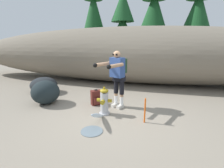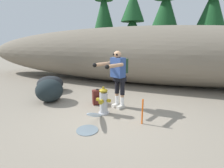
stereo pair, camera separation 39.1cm
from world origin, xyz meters
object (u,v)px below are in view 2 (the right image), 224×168
(spare_backpack, at_px, (98,97))
(survey_stake, at_px, (142,112))
(fire_hydrant, at_px, (103,102))
(boulder_mid, at_px, (49,90))
(boulder_large, at_px, (50,84))
(utility_worker, at_px, (118,73))

(spare_backpack, height_order, survey_stake, survey_stake)
(fire_hydrant, height_order, boulder_mid, fire_hydrant)
(boulder_large, xyz_separation_m, survey_stake, (3.79, -1.49, 0.01))
(boulder_large, bearing_deg, boulder_mid, -51.44)
(utility_worker, bearing_deg, survey_stake, 71.35)
(spare_backpack, relative_size, boulder_mid, 0.55)
(boulder_large, bearing_deg, spare_backpack, -16.37)
(spare_backpack, distance_m, survey_stake, 1.70)
(boulder_large, distance_m, boulder_mid, 1.24)
(spare_backpack, xyz_separation_m, boulder_large, (-2.30, 0.68, 0.08))
(fire_hydrant, bearing_deg, boulder_mid, 171.03)
(boulder_large, height_order, survey_stake, survey_stake)
(spare_backpack, height_order, boulder_mid, boulder_mid)
(spare_backpack, bearing_deg, boulder_large, -143.44)
(fire_hydrant, height_order, survey_stake, fire_hydrant)
(spare_backpack, height_order, boulder_large, boulder_large)
(boulder_large, bearing_deg, survey_stake, -21.50)
(spare_backpack, bearing_deg, utility_worker, 46.61)
(fire_hydrant, xyz_separation_m, boulder_large, (-2.74, 1.28, -0.04))
(spare_backpack, bearing_deg, survey_stake, 24.22)
(boulder_mid, height_order, survey_stake, boulder_mid)
(utility_worker, distance_m, spare_backpack, 1.05)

